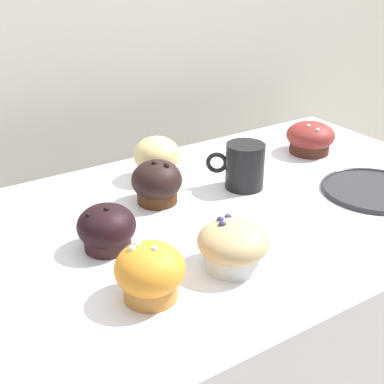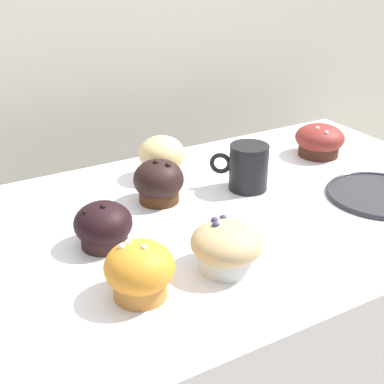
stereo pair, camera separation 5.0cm
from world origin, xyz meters
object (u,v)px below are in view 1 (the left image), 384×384
Objects in this scene: muffin_front_right at (310,138)px; serving_plate at (374,190)px; muffin_front_center at (157,183)px; coffee_cup at (244,165)px; muffin_back_right at (150,272)px; muffin_front_left at (157,158)px; muffin_back_left at (233,245)px; muffin_back_center at (105,227)px.

serving_plate is at bearing -101.17° from muffin_front_right.
muffin_front_right is at bearing 3.88° from muffin_front_center.
muffin_front_center is at bearing 168.19° from coffee_cup.
muffin_back_right is 0.39m from coffee_cup.
muffin_front_center is at bearing -119.91° from muffin_front_left.
muffin_back_center is (-0.13, 0.16, -0.00)m from muffin_back_left.
serving_plate is at bearing 8.40° from muffin_back_left.
coffee_cup is (0.19, 0.22, 0.01)m from muffin_back_left.
muffin_back_right is 0.89× the size of muffin_front_right.
muffin_front_right is at bearing 14.99° from coffee_cup.
muffin_front_left is 0.94× the size of coffee_cup.
muffin_back_left is 0.36m from muffin_front_left.
coffee_cup reaches higher than muffin_back_left.
coffee_cup is at bearing 10.00° from muffin_back_center.
muffin_back_center is (-0.57, -0.12, -0.00)m from muffin_front_right.
muffin_back_center is (-0.15, -0.09, -0.00)m from muffin_front_center.
muffin_front_center is at bearing 32.38° from muffin_back_center.
muffin_back_right is 0.64m from muffin_front_right.
muffin_back_left and muffin_back_center have the same top height.
muffin_front_left reaches higher than serving_plate.
muffin_back_left is at bearing -171.60° from serving_plate.
muffin_back_left is 0.21m from muffin_back_center.
muffin_front_center is 0.25m from muffin_back_left.
muffin_back_right is at bearing -121.15° from muffin_front_left.
coffee_cup reaches higher than muffin_back_right.
muffin_back_center is at bearing -136.87° from muffin_front_left.
muffin_back_left is 0.14m from muffin_back_right.
muffin_back_center is at bearing -167.83° from muffin_front_right.
muffin_front_left reaches higher than muffin_front_right.
muffin_front_center is 0.11m from muffin_front_left.
coffee_cup reaches higher than muffin_front_center.
muffin_back_left is 1.08× the size of coffee_cup.
muffin_back_right is at bearing -92.16° from muffin_back_center.
muffin_front_left is at bearing 131.86° from coffee_cup.
muffin_front_right is at bearing -10.69° from muffin_front_left.
muffin_back_center is at bearing -170.00° from coffee_cup.
muffin_front_center is 0.18m from muffin_back_center.
muffin_front_center is at bearing 58.38° from muffin_back_right.
muffin_front_right is 0.25m from coffee_cup.
coffee_cup is (0.32, 0.06, 0.01)m from muffin_back_center.
muffin_back_right is at bearing -147.11° from coffee_cup.
coffee_cup is at bearing -165.01° from muffin_front_right.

